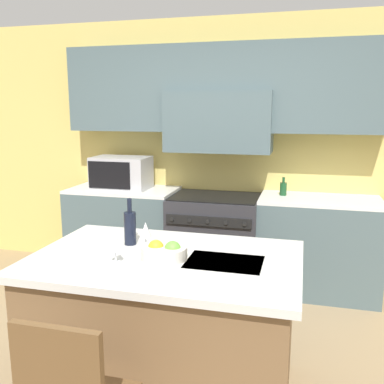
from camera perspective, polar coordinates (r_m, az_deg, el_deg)
back_cabinetry at (r=4.49m, az=3.94°, el=8.50°), size 10.00×0.46×2.70m
back_counter at (r=4.43m, az=3.13°, el=-6.14°), size 3.16×0.62×0.94m
range_stove at (r=4.42m, az=3.08°, el=-6.37°), size 0.89×0.70×0.92m
microwave at (r=4.60m, az=-9.41°, el=2.55°), size 0.59×0.38×0.34m
kitchen_island at (r=2.79m, az=-3.48°, el=-17.32°), size 1.61×1.05×0.91m
wine_bottle at (r=2.82m, az=-8.26°, el=-4.64°), size 0.08×0.08×0.31m
wine_glass_near at (r=2.50m, az=-10.21°, el=-6.76°), size 0.07×0.07×0.17m
wine_glass_far at (r=2.72m, az=-6.20°, el=-5.15°), size 0.07×0.07×0.17m
fruit_bowl at (r=2.55m, az=-3.70°, el=-7.94°), size 0.27×0.27×0.11m
oil_bottle_on_counter at (r=4.29m, az=12.08°, el=0.47°), size 0.07×0.07×0.18m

